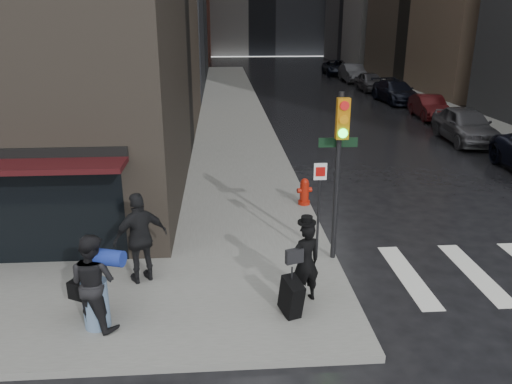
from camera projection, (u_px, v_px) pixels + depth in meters
The scene contains 14 objects.
ground at pixel (260, 305), 10.33m from camera, with size 140.00×140.00×0.00m, color black.
sidewalk_left at pixel (230, 100), 35.73m from camera, with size 4.00×50.00×0.15m, color slate.
sidewalk_right at pixel (414, 98), 36.64m from camera, with size 3.00×50.00×0.15m, color slate.
man_overcoat at pixel (302, 268), 9.88m from camera, with size 0.95×1.19×1.88m.
man_jeans at pixel (93, 281), 9.08m from camera, with size 1.26×1.15×1.86m.
man_greycoat at pixel (141, 238), 10.68m from camera, with size 1.28×1.00×2.03m.
traffic_light at pixel (338, 156), 11.14m from camera, with size 0.99×0.44×3.96m.
fire_hydrant at pixel (304, 193), 15.39m from camera, with size 0.48×0.37×0.83m.
parked_car_1 at pixel (465, 125), 23.74m from camera, with size 1.94×4.83×1.65m, color #4F4F54.
parked_car_2 at pixel (429, 107), 29.44m from camera, with size 1.43×4.10×1.35m, color #3B0B0D.
parked_car_3 at pixel (395, 92), 35.02m from camera, with size 2.11×5.19×1.51m, color black.
parked_car_4 at pixel (370, 82), 40.62m from camera, with size 1.76×4.39×1.49m, color #404045.
parked_car_5 at pixel (353, 73), 46.21m from camera, with size 1.73×4.97×1.64m, color #3A3A3F.
parked_car_6 at pixel (337, 68), 51.83m from camera, with size 2.49×5.40×1.50m, color black.
Camera 1 is at (-0.72, -8.95, 5.61)m, focal length 35.00 mm.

